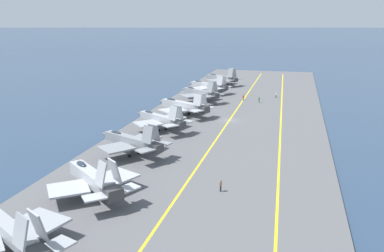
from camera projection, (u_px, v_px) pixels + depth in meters
The scene contains 16 objects.
ground_plane at pixel (229, 122), 97.48m from camera, with size 2000.00×2000.00×0.00m, color navy.
carrier_deck at pixel (229, 121), 97.42m from camera, with size 192.76×44.01×0.40m, color #565659.
deck_stripe_foul_line at pixel (281, 123), 94.47m from camera, with size 173.48×0.36×0.01m, color yellow.
deck_stripe_centerline at pixel (229, 120), 97.37m from camera, with size 173.48×0.36×0.01m, color yellow.
parked_jet_nearest at pixel (7, 229), 42.11m from camera, with size 12.98×16.53×6.44m.
parked_jet_second at pixel (92, 178), 55.89m from camera, with size 13.24×14.33×6.50m.
parked_jet_third at pixel (131, 141), 72.17m from camera, with size 12.50×15.26×6.41m.
parked_jet_fourth at pixel (160, 119), 88.22m from camera, with size 12.77×15.10×6.29m.
parked_jet_fifth at pixel (183, 106), 101.87m from camera, with size 13.75×16.37×6.22m.
parked_jet_sixth at pixel (200, 93), 118.85m from camera, with size 12.90×14.99×6.52m.
parked_jet_seventh at pixel (208, 85), 132.89m from camera, with size 12.82×16.14×6.14m.
parked_jet_eighth at pixel (221, 78), 147.96m from camera, with size 12.52×15.10×6.50m.
crew_brown_vest at pixel (221, 185), 57.38m from camera, with size 0.38×0.26×1.72m.
crew_red_vest at pixel (243, 97), 120.32m from camera, with size 0.26×0.38×1.73m.
crew_green_vest at pixel (259, 99), 117.58m from camera, with size 0.36×0.44×1.69m.
crew_white_vest at pixel (276, 95), 124.32m from camera, with size 0.28×0.39×1.76m.
Camera 1 is at (-93.68, -14.77, 24.28)m, focal length 38.00 mm.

